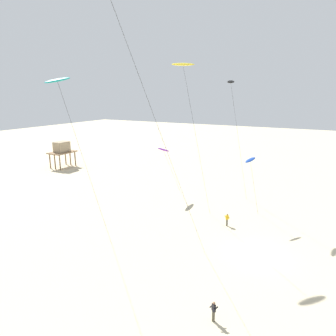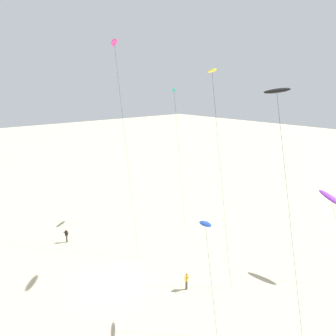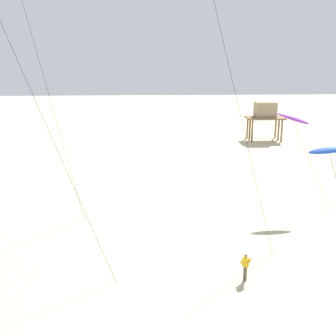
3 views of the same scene
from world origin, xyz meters
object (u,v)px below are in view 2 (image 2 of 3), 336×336
(kite_flyer_nearest, at_px, (187,281))
(kite_flyer_middle, at_px, (66,235))
(kite_black, at_px, (277,94))
(kite_yellow, at_px, (212,73))
(kite_purple, at_px, (331,199))
(kite_magenta, at_px, (114,46))
(kite_blue, at_px, (205,225))
(kite_teal, at_px, (174,92))

(kite_flyer_nearest, distance_m, kite_flyer_middle, 17.10)
(kite_black, distance_m, kite_yellow, 9.63)
(kite_purple, bearing_deg, kite_magenta, -159.18)
(kite_yellow, relative_size, kite_magenta, 0.84)
(kite_flyer_nearest, bearing_deg, kite_yellow, 113.98)
(kite_flyer_middle, bearing_deg, kite_purple, 36.30)
(kite_black, xyz_separation_m, kite_purple, (0.17, 10.77, -10.28))
(kite_magenta, height_order, kite_purple, kite_magenta)
(kite_magenta, bearing_deg, kite_yellow, 5.23)
(kite_yellow, xyz_separation_m, kite_flyer_middle, (-14.22, -9.44, -18.83))
(kite_magenta, xyz_separation_m, kite_flyer_middle, (0.50, -8.10, -22.23))
(kite_flyer_middle, bearing_deg, kite_blue, 6.79)
(kite_black, relative_size, kite_flyer_nearest, 11.15)
(kite_black, bearing_deg, kite_teal, 156.07)
(kite_blue, relative_size, kite_flyer_nearest, 5.16)
(kite_magenta, bearing_deg, kite_flyer_middle, -86.45)
(kite_teal, xyz_separation_m, kite_yellow, (12.58, -6.53, 2.20))
(kite_black, bearing_deg, kite_blue, -126.22)
(kite_teal, relative_size, kite_purple, 2.16)
(kite_black, height_order, kite_yellow, kite_yellow)
(kite_black, relative_size, kite_flyer_middle, 11.15)
(kite_purple, bearing_deg, kite_black, -90.93)
(kite_blue, relative_size, kite_purple, 1.02)
(kite_yellow, distance_m, kite_flyer_middle, 25.41)
(kite_yellow, relative_size, kite_purple, 2.39)
(kite_magenta, distance_m, kite_flyer_nearest, 28.33)
(kite_yellow, height_order, kite_purple, kite_yellow)
(kite_flyer_nearest, bearing_deg, kite_teal, 141.52)
(kite_yellow, relative_size, kite_flyer_nearest, 12.08)
(kite_yellow, xyz_separation_m, kite_flyer_nearest, (2.39, -5.36, -18.83))
(kite_teal, relative_size, kite_yellow, 0.90)
(kite_teal, distance_m, kite_magenta, 9.90)
(kite_purple, bearing_deg, kite_yellow, -139.83)
(kite_teal, relative_size, kite_flyer_nearest, 10.92)
(kite_blue, relative_size, kite_yellow, 0.43)
(kite_black, relative_size, kite_purple, 2.21)
(kite_yellow, distance_m, kite_purple, 16.94)
(kite_yellow, height_order, kite_flyer_nearest, kite_yellow)
(kite_blue, relative_size, kite_magenta, 0.36)
(kite_yellow, distance_m, kite_flyer_nearest, 19.72)
(kite_flyer_nearest, bearing_deg, kite_purple, 62.64)
(kite_flyer_nearest, xyz_separation_m, kite_flyer_middle, (-16.60, -4.08, 0.00))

